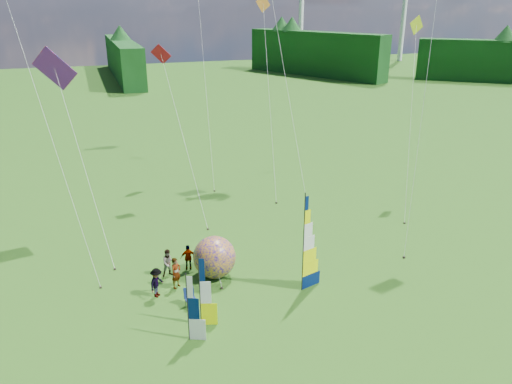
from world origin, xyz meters
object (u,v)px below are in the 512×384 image
object	(u,v)px
feather_banner_main	(303,245)
bol_inflatable	(215,257)
spectator_c	(157,283)
spectator_d	(188,257)
spectator_a	(176,273)
spectator_b	(169,263)
kite_whale	(284,59)
camp_chair	(190,298)
side_banner_left	(200,293)
side_banner_far	(188,309)

from	to	relation	value
feather_banner_main	bol_inflatable	distance (m)	5.19
feather_banner_main	spectator_c	world-z (taller)	feather_banner_main
spectator_d	spectator_a	bearing A→B (deg)	67.49
spectator_b	kite_whale	size ratio (longest dim) A/B	0.08
bol_inflatable	spectator_a	distance (m)	2.31
feather_banner_main	camp_chair	world-z (taller)	feather_banner_main
side_banner_left	spectator_d	world-z (taller)	side_banner_left
feather_banner_main	spectator_c	distance (m)	7.84
side_banner_far	camp_chair	size ratio (longest dim) A/B	3.34
spectator_c	spectator_b	bearing A→B (deg)	12.39
spectator_b	spectator_c	xyz separation A→B (m)	(-0.95, -1.88, 0.00)
feather_banner_main	spectator_d	xyz separation A→B (m)	(-5.22, 4.16, -1.92)
bol_inflatable	kite_whale	world-z (taller)	kite_whale
feather_banner_main	side_banner_left	size ratio (longest dim) A/B	1.50
spectator_b	spectator_a	bearing A→B (deg)	-90.37
bol_inflatable	camp_chair	size ratio (longest dim) A/B	2.40
side_banner_far	spectator_a	distance (m)	4.69
feather_banner_main	camp_chair	distance (m)	6.33
kite_whale	spectator_d	bearing A→B (deg)	-122.22
side_banner_left	bol_inflatable	bearing A→B (deg)	84.49
camp_chair	bol_inflatable	bearing A→B (deg)	45.74
camp_chair	side_banner_far	bearing A→B (deg)	-110.31
feather_banner_main	spectator_b	distance (m)	7.70
spectator_a	spectator_c	world-z (taller)	spectator_a
spectator_c	bol_inflatable	bearing A→B (deg)	-34.15
side_banner_left	camp_chair	bearing A→B (deg)	112.64
side_banner_left	bol_inflatable	xyz separation A→B (m)	(1.79, 4.18, -0.60)
feather_banner_main	bol_inflatable	xyz separation A→B (m)	(-4.00, 2.95, -1.50)
side_banner_left	spectator_b	xyz separation A→B (m)	(-0.63, 5.06, -0.98)
feather_banner_main	side_banner_far	distance (m)	6.96
side_banner_left	spectator_c	world-z (taller)	side_banner_left
spectator_b	spectator_d	world-z (taller)	spectator_b
spectator_b	kite_whale	xyz separation A→B (m)	(11.93, 12.69, 9.33)
feather_banner_main	side_banner_left	world-z (taller)	feather_banner_main
bol_inflatable	spectator_d	xyz separation A→B (m)	(-1.23, 1.21, -0.42)
side_banner_far	spectator_b	xyz separation A→B (m)	(0.14, 5.95, -0.84)
feather_banner_main	spectator_a	distance (m)	6.96
side_banner_left	spectator_d	distance (m)	5.51
side_banner_left	spectator_a	xyz separation A→B (m)	(-0.46, 3.73, -0.91)
feather_banner_main	side_banner_far	bearing A→B (deg)	-179.21
feather_banner_main	bol_inflatable	bearing A→B (deg)	126.43
spectator_b	side_banner_far	bearing A→B (deg)	-98.76
feather_banner_main	spectator_c	size ratio (longest dim) A/B	3.32
kite_whale	spectator_b	bearing A→B (deg)	-124.46
spectator_c	spectator_d	distance (m)	3.08
bol_inflatable	side_banner_left	bearing A→B (deg)	-113.13
bol_inflatable	kite_whale	xyz separation A→B (m)	(9.51, 13.57, 8.95)
spectator_a	camp_chair	world-z (taller)	spectator_a
kite_whale	spectator_c	bearing A→B (deg)	-122.70
spectator_d	camp_chair	bearing A→B (deg)	88.31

